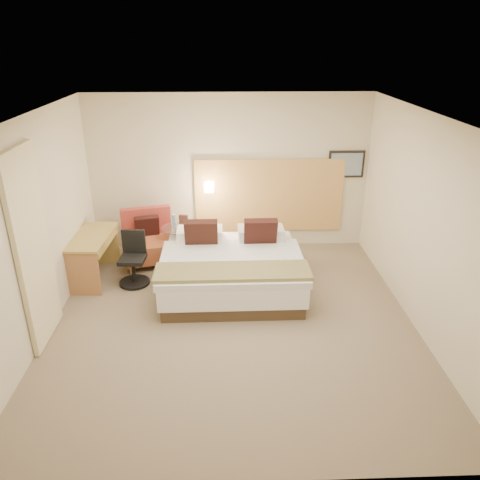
{
  "coord_description": "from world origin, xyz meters",
  "views": [
    {
      "loc": [
        -0.1,
        -5.35,
        3.53
      ],
      "look_at": [
        0.11,
        0.47,
        0.98
      ],
      "focal_mm": 35.0,
      "sensor_mm": 36.0,
      "label": 1
    }
  ],
  "objects_px": {
    "side_table": "(178,243)",
    "desk": "(94,245)",
    "lounge_chair": "(149,242)",
    "bed": "(232,267)",
    "desk_chair": "(134,263)"
  },
  "relations": [
    {
      "from": "side_table",
      "to": "desk",
      "type": "distance_m",
      "value": 1.38
    },
    {
      "from": "lounge_chair",
      "to": "side_table",
      "type": "xyz_separation_m",
      "value": [
        0.5,
        -0.04,
        -0.01
      ]
    },
    {
      "from": "lounge_chair",
      "to": "bed",
      "type": "bearing_deg",
      "value": -34.49
    },
    {
      "from": "lounge_chair",
      "to": "side_table",
      "type": "height_order",
      "value": "lounge_chair"
    },
    {
      "from": "side_table",
      "to": "desk",
      "type": "height_order",
      "value": "desk"
    },
    {
      "from": "lounge_chair",
      "to": "side_table",
      "type": "distance_m",
      "value": 0.5
    },
    {
      "from": "bed",
      "to": "side_table",
      "type": "bearing_deg",
      "value": 134.12
    },
    {
      "from": "bed",
      "to": "desk",
      "type": "distance_m",
      "value": 2.16
    },
    {
      "from": "desk",
      "to": "side_table",
      "type": "bearing_deg",
      "value": 23.92
    },
    {
      "from": "bed",
      "to": "desk_chair",
      "type": "distance_m",
      "value": 1.51
    },
    {
      "from": "lounge_chair",
      "to": "desk",
      "type": "xyz_separation_m",
      "value": [
        -0.75,
        -0.59,
        0.22
      ]
    },
    {
      "from": "lounge_chair",
      "to": "desk_chair",
      "type": "height_order",
      "value": "lounge_chair"
    },
    {
      "from": "bed",
      "to": "desk_chair",
      "type": "bearing_deg",
      "value": 173.59
    },
    {
      "from": "bed",
      "to": "lounge_chair",
      "type": "xyz_separation_m",
      "value": [
        -1.37,
        0.94,
        0.02
      ]
    },
    {
      "from": "desk_chair",
      "to": "bed",
      "type": "bearing_deg",
      "value": -6.41
    }
  ]
}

